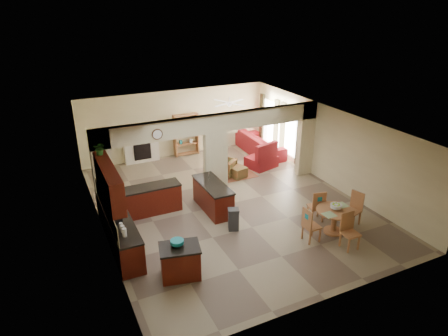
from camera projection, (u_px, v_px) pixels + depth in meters
name	position (u px, v px, depth m)	size (l,w,h in m)	color
floor	(228.00, 204.00, 13.16)	(10.00, 10.00, 0.00)	#7C6E55
ceiling	(229.00, 122.00, 12.06)	(10.00, 10.00, 0.00)	white
wall_back	(176.00, 123.00, 16.76)	(8.00, 8.00, 0.00)	beige
wall_front	(332.00, 248.00, 8.46)	(8.00, 8.00, 0.00)	beige
wall_left	(99.00, 189.00, 11.03)	(10.00, 10.00, 0.00)	beige
wall_right	(329.00, 146.00, 14.19)	(10.00, 10.00, 0.00)	beige
partition_left_pier	(103.00, 174.00, 11.98)	(0.60, 0.25, 2.80)	beige
partition_center_pier	(216.00, 163.00, 13.56)	(0.80, 0.25, 2.20)	beige
partition_right_pier	(306.00, 139.00, 14.90)	(0.60, 0.25, 2.80)	beige
partition_header	(215.00, 123.00, 13.00)	(8.00, 0.25, 0.60)	beige
kitchen_counter	(131.00, 217.00, 11.49)	(2.52, 3.29, 1.48)	#3F0907
upper_cabinets	(109.00, 182.00, 10.23)	(0.35, 2.40, 0.90)	#3F0907
peninsula	(213.00, 197.00, 12.65)	(0.70, 1.85, 0.91)	#3F0907
wall_clock	(157.00, 134.00, 12.11)	(0.34, 0.34, 0.03)	#50311A
rug	(232.00, 174.00, 15.38)	(1.60, 1.30, 0.01)	#935335
fireplace	(141.00, 148.00, 16.30)	(1.60, 0.35, 1.20)	silver
shelving_unit	(186.00, 135.00, 16.94)	(1.00, 0.32, 1.80)	#A35E38
window_a	(291.00, 133.00, 16.16)	(0.02, 0.90, 1.90)	white
window_b	(269.00, 122.00, 17.57)	(0.02, 0.90, 1.90)	white
glazed_door	(280.00, 131.00, 16.93)	(0.02, 0.70, 2.10)	white
drape_a_left	(299.00, 138.00, 15.65)	(0.10, 0.28, 2.30)	#45271B
drape_a_right	(282.00, 129.00, 16.64)	(0.10, 0.28, 2.30)	#45271B
drape_b_left	(276.00, 126.00, 17.06)	(0.10, 0.28, 2.30)	#45271B
drape_b_right	(262.00, 119.00, 18.05)	(0.10, 0.28, 2.30)	#45271B
ceiling_fan	(229.00, 103.00, 15.23)	(1.00, 1.00, 0.10)	white
kitchen_island	(180.00, 261.00, 9.62)	(1.10, 0.89, 0.84)	#3F0907
teal_bowl	(177.00, 243.00, 9.47)	(0.32, 0.32, 0.15)	#137B89
trash_can	(233.00, 220.00, 11.61)	(0.30, 0.25, 0.63)	#2A2A2C
dining_table	(335.00, 217.00, 11.41)	(1.07, 1.07, 0.73)	#A35E38
fruit_bowl	(336.00, 207.00, 11.31)	(0.33, 0.33, 0.18)	#83B627
sofa	(260.00, 144.00, 17.33)	(1.12, 2.86, 0.83)	maroon
chaise	(261.00, 162.00, 15.96)	(1.10, 0.90, 0.44)	maroon
armchair	(225.00, 167.00, 15.18)	(0.69, 0.71, 0.65)	maroon
ottoman	(238.00, 172.00, 15.07)	(0.55, 0.55, 0.40)	maroon
plant	(100.00, 148.00, 10.70)	(0.33, 0.28, 0.36)	#1A4A13
chair_north	(317.00, 205.00, 11.94)	(0.50, 0.50, 1.02)	#A35E38
chair_east	(354.00, 207.00, 11.84)	(0.52, 0.52, 1.02)	#A35E38
chair_south	(349.00, 229.00, 10.72)	(0.43, 0.43, 1.02)	#A35E38
chair_west	(310.00, 224.00, 10.95)	(0.43, 0.43, 1.02)	#A35E38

